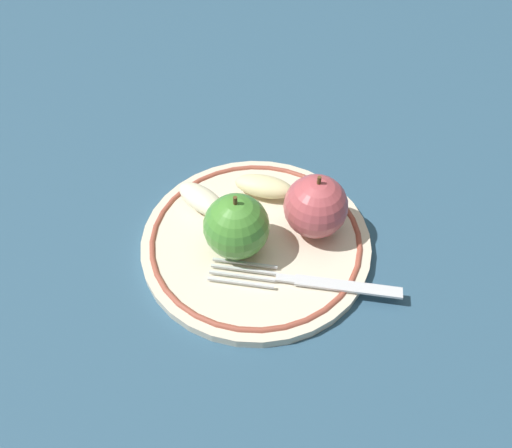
{
  "coord_description": "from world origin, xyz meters",
  "views": [
    {
      "loc": [
        0.08,
        0.34,
        0.42
      ],
      "look_at": [
        -0.0,
        0.02,
        0.03
      ],
      "focal_mm": 35.0,
      "sensor_mm": 36.0,
      "label": 1
    }
  ],
  "objects_px": {
    "plate": "(256,240)",
    "apple_red_whole": "(236,226)",
    "apple_second_whole": "(316,206)",
    "fork": "(310,282)",
    "apple_slice_back": "(264,186)",
    "apple_slice_front": "(202,199)"
  },
  "relations": [
    {
      "from": "apple_red_whole",
      "to": "apple_second_whole",
      "type": "xyz_separation_m",
      "value": [
        -0.08,
        -0.01,
        0.0
      ]
    },
    {
      "from": "apple_slice_front",
      "to": "fork",
      "type": "xyz_separation_m",
      "value": [
        -0.08,
        0.13,
        -0.01
      ]
    },
    {
      "from": "plate",
      "to": "apple_second_whole",
      "type": "distance_m",
      "value": 0.07
    },
    {
      "from": "plate",
      "to": "apple_red_whole",
      "type": "xyz_separation_m",
      "value": [
        0.02,
        0.01,
        0.04
      ]
    },
    {
      "from": "apple_red_whole",
      "to": "apple_slice_back",
      "type": "bearing_deg",
      "value": -124.05
    },
    {
      "from": "apple_slice_front",
      "to": "apple_slice_back",
      "type": "bearing_deg",
      "value": 58.5
    },
    {
      "from": "apple_second_whole",
      "to": "fork",
      "type": "bearing_deg",
      "value": 69.27
    },
    {
      "from": "apple_slice_front",
      "to": "fork",
      "type": "relative_size",
      "value": 0.37
    },
    {
      "from": "apple_slice_back",
      "to": "fork",
      "type": "distance_m",
      "value": 0.13
    },
    {
      "from": "fork",
      "to": "plate",
      "type": "bearing_deg",
      "value": -38.96
    },
    {
      "from": "plate",
      "to": "apple_slice_back",
      "type": "bearing_deg",
      "value": -112.21
    },
    {
      "from": "apple_red_whole",
      "to": "apple_second_whole",
      "type": "distance_m",
      "value": 0.08
    },
    {
      "from": "plate",
      "to": "apple_slice_back",
      "type": "height_order",
      "value": "apple_slice_back"
    },
    {
      "from": "apple_red_whole",
      "to": "apple_slice_front",
      "type": "relative_size",
      "value": 1.12
    },
    {
      "from": "apple_slice_front",
      "to": "apple_slice_back",
      "type": "relative_size",
      "value": 1.0
    },
    {
      "from": "plate",
      "to": "apple_slice_front",
      "type": "xyz_separation_m",
      "value": [
        0.05,
        -0.06,
        0.02
      ]
    },
    {
      "from": "apple_second_whole",
      "to": "apple_slice_back",
      "type": "xyz_separation_m",
      "value": [
        0.04,
        -0.06,
        -0.02
      ]
    },
    {
      "from": "apple_red_whole",
      "to": "fork",
      "type": "relative_size",
      "value": 0.41
    },
    {
      "from": "apple_second_whole",
      "to": "apple_slice_front",
      "type": "xyz_separation_m",
      "value": [
        0.11,
        -0.06,
        -0.02
      ]
    },
    {
      "from": "plate",
      "to": "fork",
      "type": "bearing_deg",
      "value": 117.97
    },
    {
      "from": "fork",
      "to": "apple_second_whole",
      "type": "bearing_deg",
      "value": -87.66
    },
    {
      "from": "apple_second_whole",
      "to": "apple_red_whole",
      "type": "bearing_deg",
      "value": 4.38
    }
  ]
}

